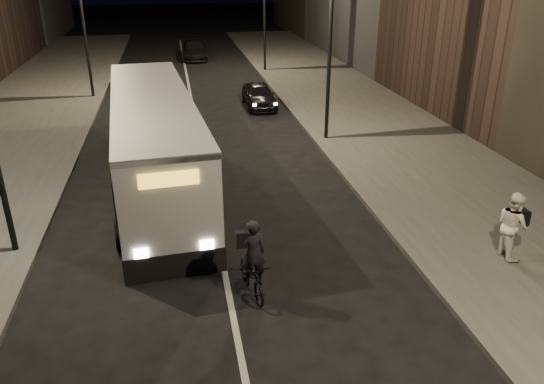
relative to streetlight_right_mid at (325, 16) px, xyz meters
name	(u,v)px	position (x,y,z in m)	size (l,w,h in m)	color
ground	(234,319)	(-5.33, -12.00, -5.36)	(180.00, 180.00, 0.00)	black
sidewalk_right	(372,123)	(3.17, 2.00, -5.28)	(7.00, 70.00, 0.16)	#3C3C39
sidewalk_left	(3,144)	(-13.83, 2.00, -5.28)	(7.00, 70.00, 0.16)	#3C3C39
streetlight_right_mid	(325,16)	(0.00, 0.00, 0.00)	(1.20, 0.44, 8.12)	black
streetlight_left_far	(85,1)	(-10.66, 10.00, 0.00)	(1.20, 0.44, 8.12)	black
city_bus	(155,139)	(-7.07, -3.92, -3.55)	(3.67, 12.48, 3.32)	silver
cyclist_on_bicycle	(252,269)	(-4.75, -11.06, -4.67)	(0.90, 1.87, 2.07)	black
pedestrian_woman	(512,225)	(2.27, -10.81, -4.27)	(0.90, 0.70, 1.85)	silver
car_near	(259,95)	(-1.73, 6.38, -4.70)	(1.55, 3.86, 1.31)	black
car_mid	(139,74)	(-8.44, 13.41, -4.71)	(1.37, 3.93, 1.30)	#353537
car_far	(194,50)	(-4.41, 22.19, -4.65)	(2.00, 4.91, 1.43)	black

